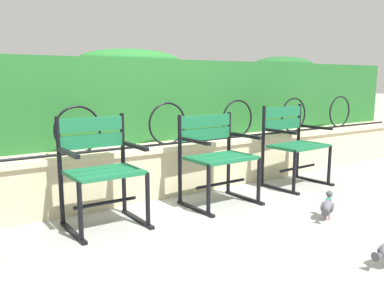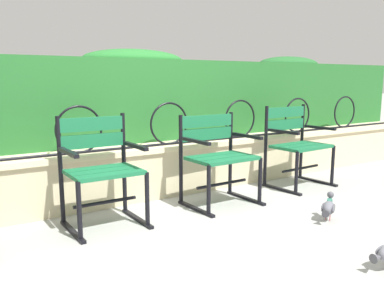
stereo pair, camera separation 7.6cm
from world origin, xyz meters
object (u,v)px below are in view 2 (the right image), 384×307
(park_chair_rightmost, at_px, (296,143))
(pigeon_near_chairs, at_px, (328,207))
(park_chair_centre_left, at_px, (101,167))
(park_chair_centre_right, at_px, (217,155))

(park_chair_rightmost, xyz_separation_m, pigeon_near_chairs, (-0.65, -0.98, -0.36))
(park_chair_rightmost, height_order, pigeon_near_chairs, park_chair_rightmost)
(pigeon_near_chairs, bearing_deg, park_chair_centre_left, 149.20)
(park_chair_centre_left, relative_size, park_chair_rightmost, 1.00)
(park_chair_rightmost, relative_size, pigeon_near_chairs, 3.26)
(park_chair_centre_left, distance_m, park_chair_centre_right, 1.11)
(park_chair_centre_right, bearing_deg, park_chair_rightmost, 3.64)
(park_chair_centre_right, relative_size, park_chair_rightmost, 0.96)
(park_chair_centre_left, xyz_separation_m, park_chair_rightmost, (2.23, 0.03, 0.00))
(park_chair_centre_right, bearing_deg, pigeon_near_chairs, -62.72)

